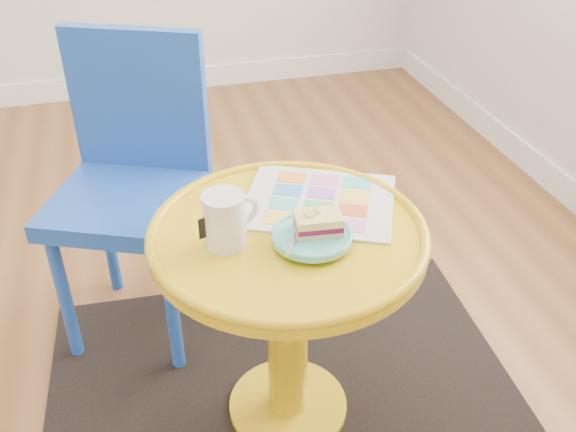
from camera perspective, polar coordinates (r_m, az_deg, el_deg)
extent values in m
plane|color=brown|center=(2.10, -19.63, -11.40)|extent=(4.00, 4.00, 0.00)
cube|color=white|center=(3.77, -19.04, 10.56)|extent=(4.00, 0.02, 0.12)
cube|color=black|center=(1.84, 0.00, -16.68)|extent=(1.36, 1.18, 0.01)
cylinder|color=gold|center=(1.83, 0.00, -16.49)|extent=(0.32, 0.32, 0.03)
cylinder|color=gold|center=(1.62, 0.00, -10.07)|extent=(0.10, 0.10, 0.54)
cylinder|color=gold|center=(1.44, 0.00, -1.86)|extent=(0.63, 0.63, 0.03)
cylinder|color=blue|center=(1.94, -19.17, -7.09)|extent=(0.04, 0.04, 0.42)
cylinder|color=blue|center=(1.83, -10.22, -8.39)|extent=(0.04, 0.04, 0.42)
cylinder|color=blue|center=(2.16, -15.67, -1.81)|extent=(0.04, 0.04, 0.42)
cylinder|color=blue|center=(2.06, -7.59, -2.65)|extent=(0.04, 0.04, 0.42)
cube|color=blue|center=(1.85, -14.16, 1.24)|extent=(0.52, 0.52, 0.05)
cube|color=blue|center=(1.89, -13.18, 9.96)|extent=(0.38, 0.20, 0.42)
cube|color=silver|center=(1.53, 2.80, 1.33)|extent=(0.44, 0.42, 0.01)
cylinder|color=silver|center=(1.37, -5.68, -0.37)|extent=(0.09, 0.09, 0.12)
torus|color=silver|center=(1.38, -3.91, 0.51)|extent=(0.07, 0.04, 0.07)
cylinder|color=#D1B78C|center=(1.34, -5.81, 1.56)|extent=(0.08, 0.08, 0.01)
cylinder|color=#57B9B5|center=(1.39, 2.14, -2.16)|extent=(0.07, 0.07, 0.01)
cylinder|color=#57B9B5|center=(1.38, 2.15, -1.83)|extent=(0.17, 0.17, 0.01)
cube|color=#D3BC8C|center=(1.38, 2.69, -1.17)|extent=(0.11, 0.08, 0.01)
cube|color=maroon|center=(1.38, 2.71, -0.71)|extent=(0.10, 0.08, 0.01)
cube|color=#EADB8C|center=(1.37, 2.73, -0.18)|extent=(0.11, 0.08, 0.02)
cube|color=silver|center=(1.36, 0.52, -2.16)|extent=(0.06, 0.11, 0.00)
cube|color=silver|center=(1.41, 1.14, -0.57)|extent=(0.03, 0.04, 0.00)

